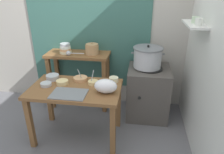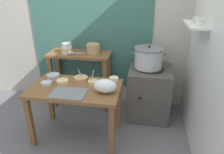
# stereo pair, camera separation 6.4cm
# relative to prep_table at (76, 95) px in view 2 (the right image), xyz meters

# --- Properties ---
(ground_plane) EXTENTS (9.00, 9.00, 0.00)m
(ground_plane) POSITION_rel_prep_table_xyz_m (0.09, -0.06, -0.61)
(ground_plane) COLOR slate
(wall_back) EXTENTS (4.40, 0.12, 2.60)m
(wall_back) POSITION_rel_prep_table_xyz_m (0.18, 1.03, 0.69)
(wall_back) COLOR #B2ADA3
(wall_back) RESTS_ON ground
(wall_right) EXTENTS (0.30, 3.20, 2.60)m
(wall_right) POSITION_rel_prep_table_xyz_m (1.49, 0.14, 0.69)
(wall_right) COLOR silver
(wall_right) RESTS_ON ground
(prep_table) EXTENTS (1.10, 0.66, 0.72)m
(prep_table) POSITION_rel_prep_table_xyz_m (0.00, 0.00, 0.00)
(prep_table) COLOR brown
(prep_table) RESTS_ON ground
(back_shelf_table) EXTENTS (0.96, 0.40, 0.90)m
(back_shelf_table) POSITION_rel_prep_table_xyz_m (-0.19, 0.77, 0.07)
(back_shelf_table) COLOR brown
(back_shelf_table) RESTS_ON ground
(stove_block) EXTENTS (0.60, 0.61, 0.78)m
(stove_block) POSITION_rel_prep_table_xyz_m (0.90, 0.64, -0.23)
(stove_block) COLOR #4C4742
(stove_block) RESTS_ON ground
(steamer_pot) EXTENTS (0.46, 0.41, 0.32)m
(steamer_pot) POSITION_rel_prep_table_xyz_m (0.86, 0.66, 0.32)
(steamer_pot) COLOR #B7BABF
(steamer_pot) RESTS_ON stove_block
(clay_pot) EXTENTS (0.20, 0.20, 0.18)m
(clay_pot) POSITION_rel_prep_table_xyz_m (0.04, 0.77, 0.37)
(clay_pot) COLOR tan
(clay_pot) RESTS_ON back_shelf_table
(bowl_stack_enamel) EXTENTS (0.18, 0.18, 0.15)m
(bowl_stack_enamel) POSITION_rel_prep_table_xyz_m (-0.37, 0.74, 0.36)
(bowl_stack_enamel) COLOR beige
(bowl_stack_enamel) RESTS_ON back_shelf_table
(ladle) EXTENTS (0.27, 0.07, 0.07)m
(ladle) POSITION_rel_prep_table_xyz_m (-0.28, 0.65, 0.33)
(ladle) COLOR #B7BABF
(ladle) RESTS_ON back_shelf_table
(serving_tray) EXTENTS (0.40, 0.28, 0.01)m
(serving_tray) POSITION_rel_prep_table_xyz_m (-0.02, -0.17, 0.12)
(serving_tray) COLOR slate
(serving_tray) RESTS_ON prep_table
(plastic_bag) EXTENTS (0.26, 0.18, 0.16)m
(plastic_bag) POSITION_rel_prep_table_xyz_m (0.39, -0.07, 0.19)
(plastic_bag) COLOR white
(plastic_bag) RESTS_ON prep_table
(prep_bowl_0) EXTENTS (0.18, 0.18, 0.16)m
(prep_bowl_0) POSITION_rel_prep_table_xyz_m (0.01, 0.21, 0.13)
(prep_bowl_0) COLOR tan
(prep_bowl_0) RESTS_ON prep_table
(prep_bowl_1) EXTENTS (0.14, 0.14, 0.04)m
(prep_bowl_1) POSITION_rel_prep_table_xyz_m (-0.37, -0.00, 0.13)
(prep_bowl_1) COLOR #B7BABF
(prep_bowl_1) RESTS_ON prep_table
(prep_bowl_2) EXTENTS (0.17, 0.17, 0.06)m
(prep_bowl_2) POSITION_rel_prep_table_xyz_m (-0.36, 0.19, 0.14)
(prep_bowl_2) COLOR #B7BABF
(prep_bowl_2) RESTS_ON prep_table
(prep_bowl_3) EXTENTS (0.12, 0.12, 0.06)m
(prep_bowl_3) POSITION_rel_prep_table_xyz_m (0.44, 0.23, 0.14)
(prep_bowl_3) COLOR beige
(prep_bowl_3) RESTS_ON prep_table
(prep_bowl_4) EXTENTS (0.13, 0.13, 0.18)m
(prep_bowl_4) POSITION_rel_prep_table_xyz_m (0.20, 0.12, 0.14)
(prep_bowl_4) COLOR #E5C684
(prep_bowl_4) RESTS_ON prep_table
(prep_bowl_5) EXTENTS (0.15, 0.15, 0.05)m
(prep_bowl_5) POSITION_rel_prep_table_xyz_m (-0.19, 0.07, 0.14)
(prep_bowl_5) COLOR #E5C684
(prep_bowl_5) RESTS_ON prep_table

